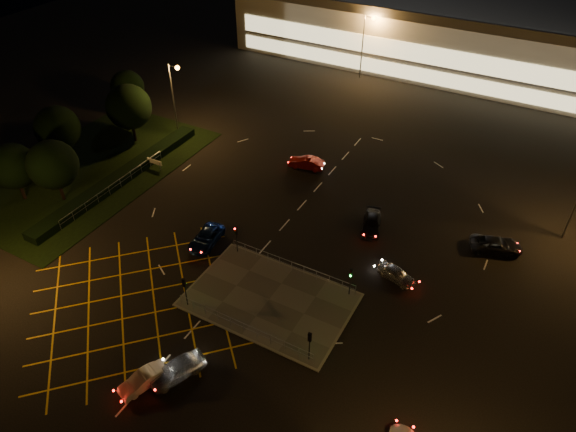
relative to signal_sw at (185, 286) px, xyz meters
The scene contains 23 objects.
ground 7.58m from the signal_sw, 56.28° to the left, with size 180.00×180.00×0.00m, color black.
pedestrian_island 7.57m from the signal_sw, 33.65° to the left, with size 14.00×9.00×0.12m, color #4C4944.
grass_verge 26.93m from the signal_sw, 153.45° to the left, with size 18.00×30.00×0.08m, color black.
hedge 22.55m from the signal_sw, 147.74° to the left, with size 2.00×26.00×1.00m, color black.
supermarket 68.13m from the signal_sw, 86.63° to the left, with size 72.00×26.50×10.50m.
streetlight_nw 31.24m from the signal_sw, 129.19° to the left, with size 1.78×0.56×10.03m.
streetlight_far_left 54.44m from the signal_sw, 95.88° to the left, with size 1.78×0.56×10.03m.
signal_sw is the anchor object (origin of this frame).
signal_se 12.00m from the signal_sw, ahead, with size 0.28×0.30×3.15m.
signal_nw 7.99m from the signal_sw, 90.00° to the left, with size 0.28×0.30×3.15m.
signal_ne 14.41m from the signal_sw, 33.65° to the left, with size 0.28×0.30×3.15m.
tree_a 26.38m from the signal_sw, behind, with size 5.04×5.04×6.86m.
tree_b 30.55m from the signal_sw, 156.81° to the left, with size 5.40×5.40×7.35m.
tree_c 31.34m from the signal_sw, 140.20° to the left, with size 5.76×5.76×7.84m.
tree_d 39.73m from the signal_sw, 139.09° to the left, with size 4.68×4.68×6.37m.
tree_e 22.92m from the signal_sw, 164.76° to the left, with size 5.40×5.40×7.35m.
car_near_silver 7.37m from the signal_sw, 58.54° to the right, with size 1.82×4.52×1.54m, color #B1B4B8.
car_queue_white 8.49m from the signal_sw, 75.68° to the right, with size 1.33×3.81×1.26m, color silver.
car_left_blue 8.58m from the signal_sw, 114.59° to the left, with size 2.20×4.77×1.33m, color #0D1F51.
car_far_dkgrey 20.70m from the signal_sw, 60.31° to the left, with size 1.84×4.52×1.31m, color black.
car_right_silver 19.29m from the signal_sw, 38.59° to the left, with size 1.50×3.73×1.27m, color silver.
car_circ_red 25.17m from the signal_sw, 92.55° to the left, with size 1.51×4.34×1.43m, color maroon.
car_east_grey 30.40m from the signal_sw, 42.70° to the left, with size 2.32×5.04×1.40m, color black.
Camera 1 is at (18.62, -28.79, 34.15)m, focal length 32.00 mm.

